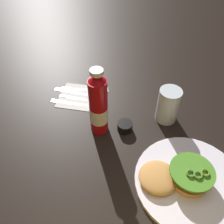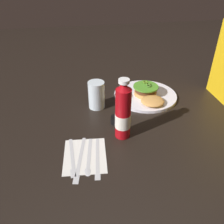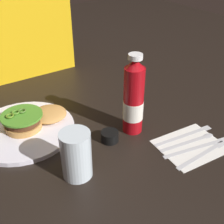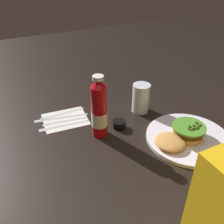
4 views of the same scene
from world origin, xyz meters
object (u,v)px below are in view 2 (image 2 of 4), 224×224
object	(u,v)px
dinner_plate	(145,95)
steak_knife	(98,159)
water_glass	(96,95)
spoon_utensil	(89,161)
condiment_cup	(117,120)
butter_knife	(80,161)
ketchup_bottle	(123,113)
burger_sandwich	(148,94)
fork_utensil	(73,159)
napkin	(85,155)

from	to	relation	value
dinner_plate	steak_knife	size ratio (longest dim) A/B	1.53
dinner_plate	water_glass	bearing A→B (deg)	-77.91
dinner_plate	spoon_utensil	bearing A→B (deg)	-38.67
water_glass	condiment_cup	distance (m)	0.16
dinner_plate	butter_knife	bearing A→B (deg)	-41.54
spoon_utensil	steak_knife	bearing A→B (deg)	90.91
ketchup_bottle	steak_knife	size ratio (longest dim) A/B	1.20
burger_sandwich	spoon_utensil	distance (m)	0.47
burger_sandwich	fork_utensil	xyz separation A→B (m)	(0.34, -0.36, -0.03)
napkin	fork_utensil	distance (m)	0.05
ketchup_bottle	spoon_utensil	bearing A→B (deg)	-50.32
condiment_cup	butter_knife	xyz separation A→B (m)	(0.19, -0.16, -0.01)
condiment_cup	fork_utensil	size ratio (longest dim) A/B	0.27
napkin	steak_knife	size ratio (longest dim) A/B	0.88
condiment_cup	spoon_utensil	bearing A→B (deg)	-33.93
burger_sandwich	condiment_cup	size ratio (longest dim) A/B	3.93
dinner_plate	steak_knife	xyz separation A→B (m)	(0.39, -0.28, -0.00)
spoon_utensil	water_glass	bearing A→B (deg)	168.44
steak_knife	spoon_utensil	bearing A→B (deg)	-89.09
water_glass	dinner_plate	bearing A→B (deg)	102.09
ketchup_bottle	condiment_cup	distance (m)	0.12
burger_sandwich	ketchup_bottle	bearing A→B (deg)	-35.99
napkin	steak_knife	world-z (taller)	steak_knife
burger_sandwich	spoon_utensil	bearing A→B (deg)	-41.47
ketchup_bottle	spoon_utensil	size ratio (longest dim) A/B	1.32
butter_knife	spoon_utensil	distance (m)	0.03
fork_utensil	spoon_utensil	size ratio (longest dim) A/B	1.05
ketchup_bottle	spoon_utensil	distance (m)	0.21
ketchup_bottle	butter_knife	size ratio (longest dim) A/B	1.10
ketchup_bottle	butter_knife	world-z (taller)	ketchup_bottle
butter_knife	fork_utensil	bearing A→B (deg)	-113.54
condiment_cup	butter_knife	bearing A→B (deg)	-39.98
condiment_cup	spoon_utensil	distance (m)	0.24
burger_sandwich	butter_knife	bearing A→B (deg)	-44.39
spoon_utensil	burger_sandwich	bearing A→B (deg)	138.53
napkin	spoon_utensil	distance (m)	0.03
dinner_plate	condiment_cup	distance (m)	0.26
ketchup_bottle	water_glass	distance (m)	0.23
napkin	spoon_utensil	bearing A→B (deg)	18.81
napkin	butter_knife	bearing A→B (deg)	-38.06
water_glass	napkin	world-z (taller)	water_glass
napkin	butter_knife	world-z (taller)	butter_knife
water_glass	fork_utensil	xyz separation A→B (m)	(0.32, -0.12, -0.06)
ketchup_bottle	condiment_cup	size ratio (longest dim) A/B	4.73
napkin	fork_utensil	size ratio (longest dim) A/B	0.92
water_glass	fork_utensil	size ratio (longest dim) A/B	0.65
fork_utensil	napkin	bearing A→B (deg)	109.82
steak_knife	napkin	bearing A→B (deg)	-125.63
dinner_plate	spoon_utensil	distance (m)	0.50
water_glass	spoon_utensil	bearing A→B (deg)	-11.56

